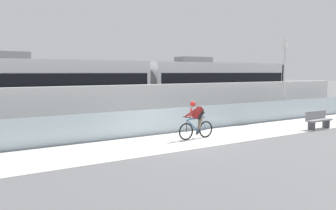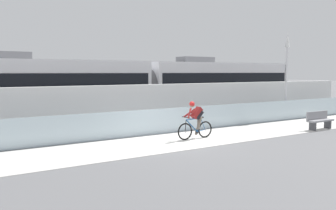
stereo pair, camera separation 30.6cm
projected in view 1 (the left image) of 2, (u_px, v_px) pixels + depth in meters
ground_plane at (174, 142)px, 14.13m from camera, size 200.00×200.00×0.00m
bike_path_deck at (174, 142)px, 14.13m from camera, size 32.00×3.20×0.01m
glass_parapet at (151, 122)px, 15.62m from camera, size 32.00×0.05×1.15m
concrete_barrier_wall at (132, 107)px, 17.07m from camera, size 32.00×0.36×2.20m
tram_rail_near at (112, 123)px, 19.25m from camera, size 32.00×0.08×0.01m
tram_rail_far at (102, 120)px, 20.45m from camera, size 32.00×0.08×0.01m
tram at (144, 88)px, 20.97m from camera, size 22.56×2.54×3.81m
cyclist_on_bike at (196, 121)px, 14.68m from camera, size 1.77×0.58×1.61m
lamp_post_antenna at (285, 64)px, 20.73m from camera, size 0.28×0.28×5.20m
bench at (318, 119)px, 17.23m from camera, size 1.60×0.45×0.89m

